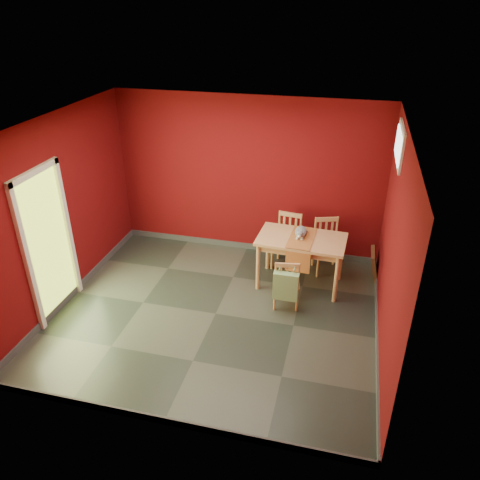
% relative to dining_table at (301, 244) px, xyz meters
% --- Properties ---
extents(ground, '(4.50, 4.50, 0.00)m').
position_rel_dining_table_xyz_m(ground, '(-1.06, -1.06, -0.72)').
color(ground, '#2D342D').
rests_on(ground, ground).
extents(room_shell, '(4.50, 4.50, 4.50)m').
position_rel_dining_table_xyz_m(room_shell, '(-1.06, -1.06, -0.67)').
color(room_shell, '#5D090C').
rests_on(room_shell, ground).
extents(doorway, '(0.06, 1.01, 2.13)m').
position_rel_dining_table_xyz_m(doorway, '(-3.28, -1.46, 0.41)').
color(doorway, '#B7D838').
rests_on(doorway, ground).
extents(window, '(0.05, 0.90, 0.50)m').
position_rel_dining_table_xyz_m(window, '(1.17, -0.06, 1.63)').
color(window, white).
rests_on(window, room_shell).
extents(outlet_plate, '(0.08, 0.02, 0.12)m').
position_rel_dining_table_xyz_m(outlet_plate, '(0.54, 0.93, -0.42)').
color(outlet_plate, silver).
rests_on(outlet_plate, room_shell).
extents(dining_table, '(1.35, 0.83, 0.82)m').
position_rel_dining_table_xyz_m(dining_table, '(0.00, 0.00, 0.00)').
color(dining_table, tan).
rests_on(dining_table, ground).
extents(table_runner, '(0.40, 0.77, 0.38)m').
position_rel_dining_table_xyz_m(table_runner, '(-0.00, -0.13, 0.04)').
color(table_runner, '#B2632D').
rests_on(table_runner, dining_table).
extents(chair_far_left, '(0.47, 0.47, 0.91)m').
position_rel_dining_table_xyz_m(chair_far_left, '(-0.29, 0.54, -0.25)').
color(chair_far_left, tan).
rests_on(chair_far_left, ground).
extents(chair_far_right, '(0.53, 0.53, 0.89)m').
position_rel_dining_table_xyz_m(chair_far_right, '(0.36, 0.55, -0.26)').
color(chair_far_right, tan).
rests_on(chair_far_right, ground).
extents(chair_near, '(0.43, 0.43, 0.80)m').
position_rel_dining_table_xyz_m(chair_near, '(-0.12, -0.62, -0.31)').
color(chair_near, tan).
rests_on(chair_near, ground).
extents(tote_bag, '(0.35, 0.20, 0.49)m').
position_rel_dining_table_xyz_m(tote_bag, '(-0.10, -0.82, -0.25)').
color(tote_bag, '#7FAA6D').
rests_on(tote_bag, chair_near).
extents(cat, '(0.29, 0.41, 0.19)m').
position_rel_dining_table_xyz_m(cat, '(-0.03, 0.08, 0.19)').
color(cat, slate).
rests_on(cat, table_runner).
extents(picture_frame, '(0.15, 0.46, 0.46)m').
position_rel_dining_table_xyz_m(picture_frame, '(1.13, 0.51, -0.49)').
color(picture_frame, brown).
rests_on(picture_frame, ground).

